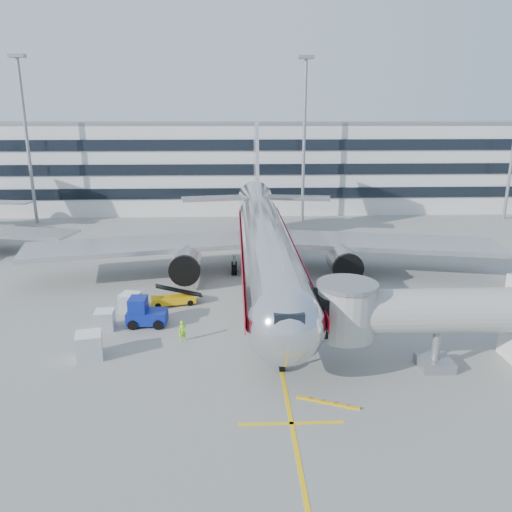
{
  "coord_description": "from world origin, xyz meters",
  "views": [
    {
      "loc": [
        -3.04,
        -38.31,
        16.67
      ],
      "look_at": [
        -1.12,
        6.59,
        4.0
      ],
      "focal_mm": 35.0,
      "sensor_mm": 36.0,
      "label": 1
    }
  ],
  "objects_px": {
    "cargo_container_left": "(105,320)",
    "ramp_worker": "(183,331)",
    "belt_loader": "(173,299)",
    "cargo_container_front": "(89,346)",
    "main_jet": "(265,240)",
    "cargo_container_right": "(131,302)",
    "baggage_tug": "(144,313)"
  },
  "relations": [
    {
      "from": "cargo_container_right",
      "to": "cargo_container_front",
      "type": "distance_m",
      "value": 8.78
    },
    {
      "from": "cargo_container_left",
      "to": "cargo_container_right",
      "type": "bearing_deg",
      "value": 70.19
    },
    {
      "from": "cargo_container_left",
      "to": "ramp_worker",
      "type": "relative_size",
      "value": 0.97
    },
    {
      "from": "main_jet",
      "to": "belt_loader",
      "type": "bearing_deg",
      "value": -141.29
    },
    {
      "from": "baggage_tug",
      "to": "cargo_container_left",
      "type": "bearing_deg",
      "value": -168.01
    },
    {
      "from": "belt_loader",
      "to": "cargo_container_left",
      "type": "bearing_deg",
      "value": -133.04
    },
    {
      "from": "main_jet",
      "to": "cargo_container_right",
      "type": "xyz_separation_m",
      "value": [
        -12.31,
        -8.56,
        -3.38
      ]
    },
    {
      "from": "cargo_container_left",
      "to": "baggage_tug",
      "type": "bearing_deg",
      "value": 11.99
    },
    {
      "from": "belt_loader",
      "to": "baggage_tug",
      "type": "relative_size",
      "value": 1.32
    },
    {
      "from": "baggage_tug",
      "to": "cargo_container_left",
      "type": "relative_size",
      "value": 2.05
    },
    {
      "from": "main_jet",
      "to": "ramp_worker",
      "type": "height_order",
      "value": "main_jet"
    },
    {
      "from": "belt_loader",
      "to": "cargo_container_front",
      "type": "bearing_deg",
      "value": -114.8
    },
    {
      "from": "belt_loader",
      "to": "ramp_worker",
      "type": "xyz_separation_m",
      "value": [
        1.61,
        -7.71,
        0.25
      ]
    },
    {
      "from": "cargo_container_front",
      "to": "belt_loader",
      "type": "bearing_deg",
      "value": 65.2
    },
    {
      "from": "cargo_container_left",
      "to": "cargo_container_right",
      "type": "relative_size",
      "value": 0.82
    },
    {
      "from": "cargo_container_left",
      "to": "ramp_worker",
      "type": "distance_m",
      "value": 6.95
    },
    {
      "from": "belt_loader",
      "to": "cargo_container_front",
      "type": "relative_size",
      "value": 2.01
    },
    {
      "from": "main_jet",
      "to": "cargo_container_right",
      "type": "bearing_deg",
      "value": -145.19
    },
    {
      "from": "cargo_container_right",
      "to": "cargo_container_front",
      "type": "height_order",
      "value": "cargo_container_front"
    },
    {
      "from": "main_jet",
      "to": "cargo_container_left",
      "type": "relative_size",
      "value": 32.14
    },
    {
      "from": "baggage_tug",
      "to": "cargo_container_right",
      "type": "height_order",
      "value": "baggage_tug"
    },
    {
      "from": "baggage_tug",
      "to": "cargo_container_front",
      "type": "bearing_deg",
      "value": -117.24
    },
    {
      "from": "main_jet",
      "to": "cargo_container_front",
      "type": "distance_m",
      "value": 22.15
    },
    {
      "from": "belt_loader",
      "to": "baggage_tug",
      "type": "bearing_deg",
      "value": -111.64
    },
    {
      "from": "cargo_container_right",
      "to": "main_jet",
      "type": "bearing_deg",
      "value": 34.81
    },
    {
      "from": "belt_loader",
      "to": "cargo_container_left",
      "type": "height_order",
      "value": "belt_loader"
    },
    {
      "from": "belt_loader",
      "to": "cargo_container_left",
      "type": "xyz_separation_m",
      "value": [
        -4.88,
        -5.23,
        0.23
      ]
    },
    {
      "from": "cargo_container_right",
      "to": "belt_loader",
      "type": "bearing_deg",
      "value": 23.46
    },
    {
      "from": "cargo_container_front",
      "to": "main_jet",
      "type": "bearing_deg",
      "value": 51.99
    },
    {
      "from": "baggage_tug",
      "to": "cargo_container_front",
      "type": "relative_size",
      "value": 1.53
    },
    {
      "from": "main_jet",
      "to": "cargo_container_front",
      "type": "relative_size",
      "value": 23.9
    },
    {
      "from": "main_jet",
      "to": "cargo_container_right",
      "type": "distance_m",
      "value": 15.37
    }
  ]
}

